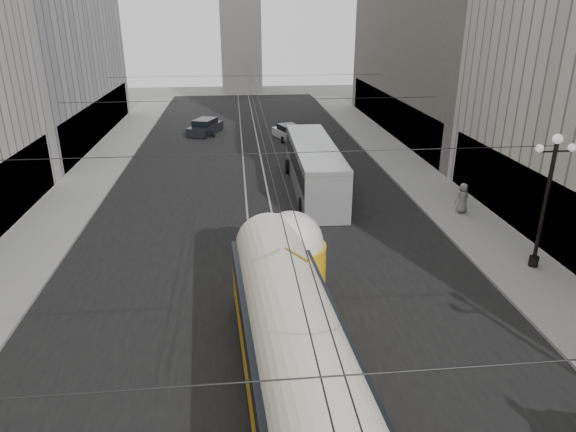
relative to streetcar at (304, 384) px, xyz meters
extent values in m
cube|color=black|center=(-0.34, 23.84, -1.97)|extent=(20.00, 85.00, 0.02)
cube|color=gray|center=(-12.34, 27.34, -1.89)|extent=(4.00, 72.00, 0.15)
cube|color=gray|center=(11.66, 27.34, -1.89)|extent=(4.00, 72.00, 0.15)
cube|color=gray|center=(-1.09, 23.84, -1.97)|extent=(0.12, 85.00, 0.04)
cube|color=gray|center=(0.41, 23.84, -1.97)|extent=(0.12, 85.00, 0.04)
cube|color=black|center=(-14.39, 39.34, 0.03)|extent=(0.10, 25.20, 3.60)
cube|color=black|center=(13.71, 13.34, 0.03)|extent=(0.10, 18.00, 3.60)
cube|color=black|center=(13.71, 39.34, 0.03)|extent=(0.10, 28.80, 3.60)
cube|color=#B2AFA8|center=(-0.34, 71.34, 10.03)|extent=(6.00, 6.00, 24.00)
cylinder|color=black|center=(12.26, 9.34, 1.18)|extent=(0.18, 0.18, 6.00)
cylinder|color=black|center=(12.26, 9.34, -1.57)|extent=(0.44, 0.44, 0.50)
cylinder|color=black|center=(12.26, 9.34, 3.78)|extent=(1.60, 0.08, 0.08)
sphere|color=white|center=(12.26, 9.34, 4.33)|extent=(0.44, 0.44, 0.44)
sphere|color=white|center=(11.51, 9.34, 3.93)|extent=(0.36, 0.36, 0.36)
sphere|color=white|center=(13.01, 9.34, 3.93)|extent=(0.36, 0.36, 0.36)
cylinder|color=black|center=(-0.34, -4.66, 4.03)|extent=(25.00, 0.03, 0.03)
cylinder|color=black|center=(-0.34, 9.34, 4.03)|extent=(25.00, 0.03, 0.03)
cylinder|color=black|center=(-0.34, 23.34, 4.03)|extent=(25.00, 0.03, 0.03)
cylinder|color=black|center=(-0.34, 37.34, 4.03)|extent=(25.00, 0.03, 0.03)
cylinder|color=black|center=(-0.34, 27.34, 3.83)|extent=(0.03, 72.00, 0.03)
cylinder|color=black|center=(0.06, 27.34, 3.83)|extent=(0.03, 72.00, 0.03)
cube|color=gold|center=(0.00, 0.00, -0.79)|extent=(3.85, 15.80, 1.90)
cube|color=black|center=(0.00, 0.00, -1.69)|extent=(3.83, 15.33, 0.34)
cube|color=black|center=(0.00, 0.00, 0.44)|extent=(3.86, 15.56, 0.95)
cylinder|color=silver|center=(0.00, 0.00, 0.77)|extent=(3.51, 15.54, 2.57)
cylinder|color=gold|center=(0.47, 7.71, -0.68)|extent=(2.91, 2.91, 2.57)
sphere|color=silver|center=(0.47, 7.71, 0.66)|extent=(2.68, 2.68, 2.68)
cube|color=#AEB0B3|center=(3.56, 21.85, -0.31)|extent=(2.93, 12.89, 3.21)
cube|color=black|center=(3.56, 21.85, 0.23)|extent=(2.94, 12.45, 1.18)
cube|color=black|center=(3.56, 15.47, 0.07)|extent=(2.46, 0.15, 1.50)
cylinder|color=black|center=(2.22, 17.54, -1.43)|extent=(0.30, 1.07, 1.07)
cylinder|color=black|center=(4.89, 17.54, -1.43)|extent=(0.30, 1.07, 1.07)
cylinder|color=black|center=(2.22, 26.15, -1.43)|extent=(0.30, 1.07, 1.07)
cylinder|color=black|center=(4.89, 26.15, -1.43)|extent=(0.30, 1.07, 1.07)
cube|color=silver|center=(3.51, 37.31, -1.50)|extent=(3.15, 4.75, 0.78)
cube|color=black|center=(3.51, 37.31, -0.95)|extent=(2.29, 2.81, 0.74)
cylinder|color=black|center=(2.70, 35.82, -1.65)|extent=(0.22, 0.63, 0.63)
cylinder|color=black|center=(4.32, 35.82, -1.65)|extent=(0.22, 0.63, 0.63)
cylinder|color=black|center=(2.70, 38.81, -1.65)|extent=(0.22, 0.63, 0.63)
cylinder|color=black|center=(4.32, 38.81, -1.65)|extent=(0.22, 0.63, 0.63)
cube|color=black|center=(-4.66, 40.58, -1.46)|extent=(3.57, 5.16, 0.85)
cube|color=black|center=(-4.66, 40.58, -0.86)|extent=(2.57, 3.08, 0.80)
cylinder|color=black|center=(-5.54, 38.95, -1.63)|extent=(0.22, 0.68, 0.68)
cylinder|color=black|center=(-3.78, 38.95, -1.63)|extent=(0.22, 0.68, 0.68)
cylinder|color=black|center=(-5.54, 42.20, -1.63)|extent=(0.22, 0.68, 0.68)
cylinder|color=black|center=(-3.78, 42.20, -1.63)|extent=(0.22, 0.68, 0.68)
imported|color=slate|center=(11.76, 16.48, -0.90)|extent=(1.01, 0.77, 1.83)
camera|label=1|loc=(-1.57, -11.18, 9.42)|focal=32.00mm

